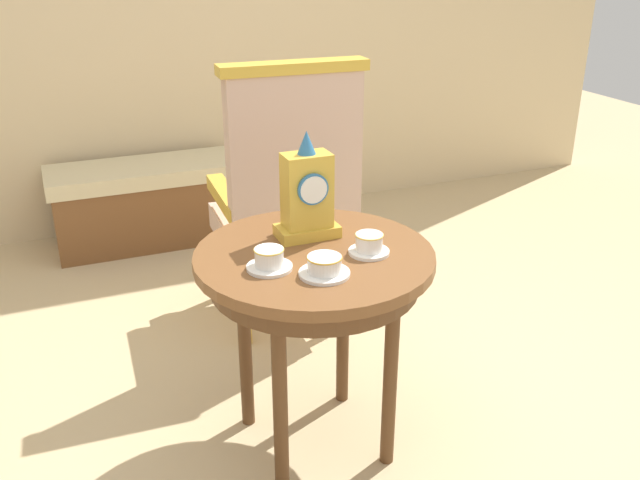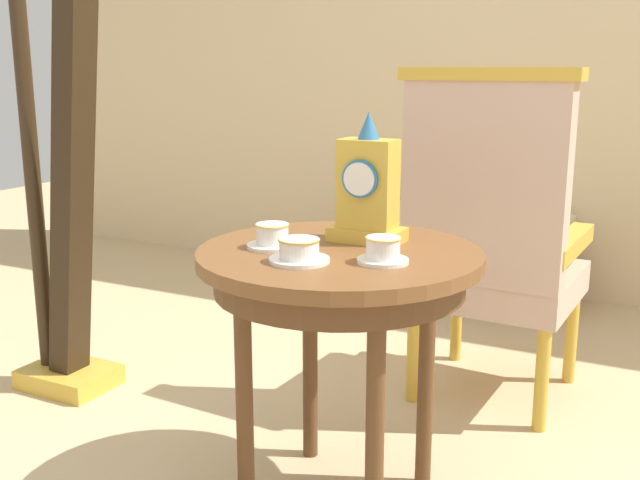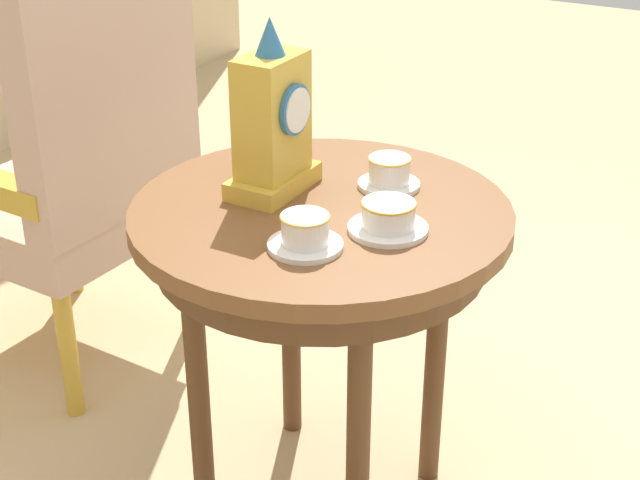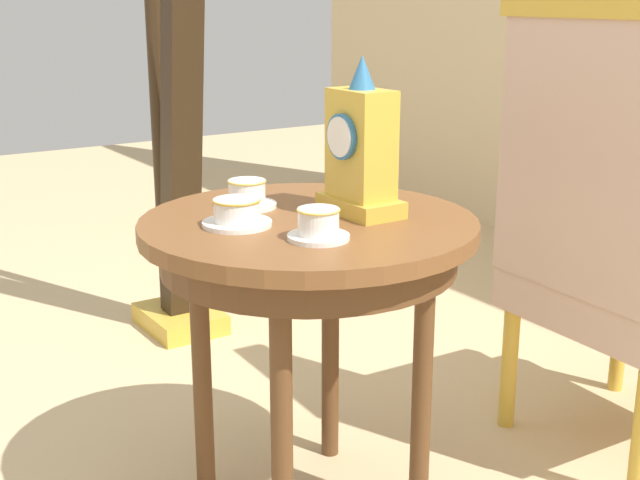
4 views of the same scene
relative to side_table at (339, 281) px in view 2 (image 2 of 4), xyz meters
name	(u,v)px [view 2 (image 2 of 4)]	position (x,y,z in m)	size (l,w,h in m)	color
wall_back	(519,12)	(-0.08, 2.20, 0.79)	(6.00, 0.10, 2.80)	beige
side_table	(339,281)	(0.00, 0.00, 0.00)	(0.72, 0.72, 0.70)	brown
teacup_left	(272,237)	(-0.16, -0.06, 0.11)	(0.13, 0.13, 0.06)	white
teacup_right	(299,251)	(-0.03, -0.15, 0.11)	(0.14, 0.14, 0.06)	white
teacup_center	(383,251)	(0.15, -0.07, 0.11)	(0.12, 0.12, 0.06)	white
mantel_clock	(368,190)	(0.02, 0.12, 0.22)	(0.19, 0.11, 0.34)	gold
armchair	(492,236)	(0.19, 0.78, -0.02)	(0.57, 0.56, 1.14)	#CCA893
harp	(61,179)	(-1.16, 0.22, 0.15)	(0.40, 0.24, 1.88)	gold
window_bench	(463,256)	(-0.23, 1.90, -0.39)	(1.00, 0.40, 0.44)	beige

